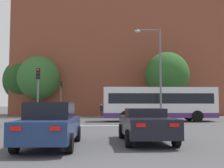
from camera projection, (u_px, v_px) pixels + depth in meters
stop_line_strip at (102, 125)px, 20.31m from camera, size 7.26×0.30×0.01m
far_pavement at (102, 117)px, 33.74m from camera, size 68.07×2.50×0.01m
brick_civic_building at (125, 49)px, 42.39m from camera, size 31.36×10.57×27.08m
car_saloon_left at (51, 124)px, 10.21m from camera, size 1.93×4.69×1.61m
car_roadster_right at (146, 125)px, 11.39m from camera, size 2.01×4.43×1.36m
bus_crossing_lead at (159, 103)px, 25.56m from camera, size 10.09×2.65×3.05m
traffic_light_far_left at (61, 93)px, 32.76m from camera, size 0.26×0.31×4.22m
traffic_light_near_left at (38, 87)px, 20.73m from camera, size 0.26×0.31×4.21m
street_lamp_junction at (156, 65)px, 23.70m from camera, size 2.27×0.36×8.01m
pedestrian_waiting at (101, 109)px, 33.77m from camera, size 0.36×0.45×1.58m
pedestrian_walking_east at (31, 109)px, 33.23m from camera, size 0.46×0.38×1.71m
tree_by_building at (25, 80)px, 38.56m from camera, size 5.73×5.73×7.85m
tree_kerbside at (167, 75)px, 34.06m from camera, size 5.35×5.35×7.89m
tree_distant at (39, 78)px, 35.23m from camera, size 5.24×5.24×7.61m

